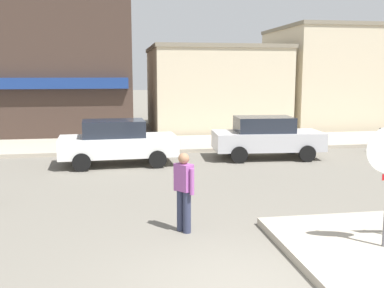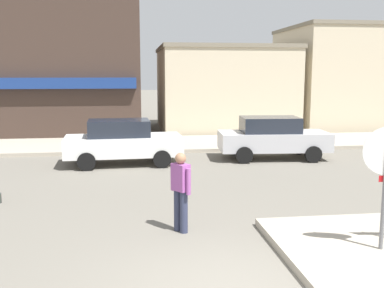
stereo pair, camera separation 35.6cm
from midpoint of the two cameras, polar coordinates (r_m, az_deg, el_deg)
The scene contains 7 objects.
kerb_far at distance 19.76m, azimuth -4.87°, elevation -0.01°, with size 80.00×4.00×0.15m, color #A89E8C.
parked_car_nearest at distance 15.75m, azimuth -10.11°, elevation 0.28°, with size 4.08×2.02×1.56m.
parked_car_second at distance 16.93m, azimuth 8.86°, elevation 0.92°, with size 4.11×2.09×1.56m.
pedestrian_crossing_near at distance 8.96m, azimuth -2.19°, elevation -5.82°, with size 0.39×0.50×1.61m.
building_corner_shop at distance 25.44m, azimuth -18.00°, elevation 10.36°, with size 8.66×7.91×7.90m.
building_storefront_left_near at distance 25.69m, azimuth 2.30°, elevation 7.08°, with size 7.13×7.03×4.60m.
building_storefront_left_mid at distance 28.08m, azimuth 16.37°, elevation 8.12°, with size 6.02×6.77×5.80m.
Camera 1 is at (-1.76, -5.82, 3.16)m, focal length 42.00 mm.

